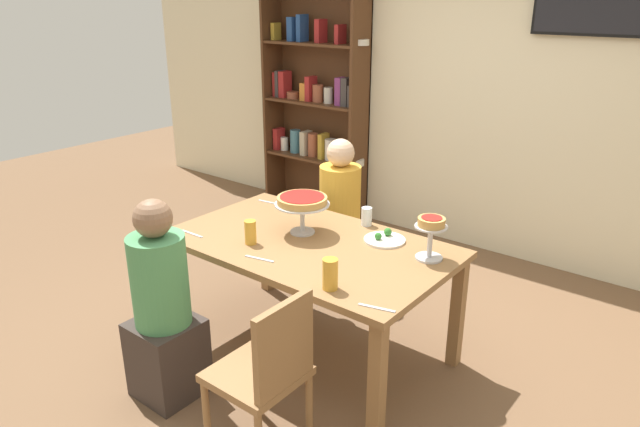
{
  "coord_description": "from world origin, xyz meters",
  "views": [
    {
      "loc": [
        1.99,
        -2.41,
        2.11
      ],
      "look_at": [
        0.0,
        0.1,
        0.89
      ],
      "focal_mm": 32.66,
      "sensor_mm": 36.0,
      "label": 1
    }
  ],
  "objects_px": {
    "bookshelf": "(316,102)",
    "chair_near_right": "(267,370)",
    "diner_near_left": "(163,315)",
    "personal_pizza_stand": "(431,230)",
    "cutlery_fork_far": "(269,202)",
    "cutlery_knife_near": "(260,259)",
    "beer_glass_amber_short": "(250,232)",
    "cutlery_knife_far": "(192,234)",
    "cutlery_fork_near": "(377,308)",
    "salad_plate_near_diner": "(304,206)",
    "dining_table": "(310,255)",
    "diner_far_left": "(340,226)",
    "deep_dish_pizza_stand": "(302,203)",
    "beer_glass_amber_tall": "(330,274)",
    "water_glass_clear_near": "(367,217)",
    "salad_plate_far_diner": "(384,239)"
  },
  "relations": [
    {
      "from": "chair_near_right",
      "to": "cutlery_fork_far",
      "type": "bearing_deg",
      "value": 42.43
    },
    {
      "from": "personal_pizza_stand",
      "to": "cutlery_fork_far",
      "type": "xyz_separation_m",
      "value": [
        -1.31,
        0.12,
        -0.17
      ]
    },
    {
      "from": "chair_near_right",
      "to": "beer_glass_amber_tall",
      "type": "bearing_deg",
      "value": -4.89
    },
    {
      "from": "cutlery_knife_far",
      "to": "salad_plate_far_diner",
      "type": "bearing_deg",
      "value": 32.56
    },
    {
      "from": "diner_near_left",
      "to": "water_glass_clear_near",
      "type": "bearing_deg",
      "value": -20.8
    },
    {
      "from": "personal_pizza_stand",
      "to": "cutlery_knife_far",
      "type": "height_order",
      "value": "personal_pizza_stand"
    },
    {
      "from": "beer_glass_amber_short",
      "to": "cutlery_knife_near",
      "type": "xyz_separation_m",
      "value": [
        0.19,
        -0.12,
        -0.07
      ]
    },
    {
      "from": "diner_far_left",
      "to": "water_glass_clear_near",
      "type": "relative_size",
      "value": 9.85
    },
    {
      "from": "chair_near_right",
      "to": "beer_glass_amber_short",
      "type": "bearing_deg",
      "value": 48.85
    },
    {
      "from": "salad_plate_far_diner",
      "to": "cutlery_fork_far",
      "type": "distance_m",
      "value": 0.99
    },
    {
      "from": "diner_near_left",
      "to": "salad_plate_near_diner",
      "type": "xyz_separation_m",
      "value": [
        -0.03,
        1.23,
        0.26
      ]
    },
    {
      "from": "bookshelf",
      "to": "salad_plate_far_diner",
      "type": "height_order",
      "value": "bookshelf"
    },
    {
      "from": "diner_near_left",
      "to": "beer_glass_amber_tall",
      "type": "bearing_deg",
      "value": -61.92
    },
    {
      "from": "salad_plate_near_diner",
      "to": "diner_near_left",
      "type": "bearing_deg",
      "value": -88.42
    },
    {
      "from": "diner_near_left",
      "to": "cutlery_fork_near",
      "type": "distance_m",
      "value": 1.19
    },
    {
      "from": "bookshelf",
      "to": "cutlery_fork_far",
      "type": "height_order",
      "value": "bookshelf"
    },
    {
      "from": "dining_table",
      "to": "salad_plate_near_diner",
      "type": "bearing_deg",
      "value": 132.72
    },
    {
      "from": "diner_near_left",
      "to": "chair_near_right",
      "type": "distance_m",
      "value": 0.76
    },
    {
      "from": "dining_table",
      "to": "diner_far_left",
      "type": "distance_m",
      "value": 0.91
    },
    {
      "from": "beer_glass_amber_tall",
      "to": "cutlery_knife_near",
      "type": "distance_m",
      "value": 0.52
    },
    {
      "from": "deep_dish_pizza_stand",
      "to": "cutlery_knife_far",
      "type": "distance_m",
      "value": 0.7
    },
    {
      "from": "water_glass_clear_near",
      "to": "cutlery_fork_near",
      "type": "relative_size",
      "value": 0.65
    },
    {
      "from": "bookshelf",
      "to": "diner_near_left",
      "type": "distance_m",
      "value": 3.13
    },
    {
      "from": "personal_pizza_stand",
      "to": "deep_dish_pizza_stand",
      "type": "bearing_deg",
      "value": -169.25
    },
    {
      "from": "cutlery_knife_near",
      "to": "beer_glass_amber_short",
      "type": "bearing_deg",
      "value": 134.54
    },
    {
      "from": "salad_plate_near_diner",
      "to": "cutlery_knife_far",
      "type": "relative_size",
      "value": 1.16
    },
    {
      "from": "dining_table",
      "to": "deep_dish_pizza_stand",
      "type": "bearing_deg",
      "value": 145.59
    },
    {
      "from": "salad_plate_far_diner",
      "to": "cutlery_knife_far",
      "type": "height_order",
      "value": "salad_plate_far_diner"
    },
    {
      "from": "deep_dish_pizza_stand",
      "to": "salad_plate_near_diner",
      "type": "bearing_deg",
      "value": 128.19
    },
    {
      "from": "cutlery_fork_far",
      "to": "cutlery_knife_far",
      "type": "bearing_deg",
      "value": 84.62
    },
    {
      "from": "personal_pizza_stand",
      "to": "diner_near_left",
      "type": "bearing_deg",
      "value": -134.3
    },
    {
      "from": "salad_plate_near_diner",
      "to": "cutlery_fork_far",
      "type": "distance_m",
      "value": 0.27
    },
    {
      "from": "bookshelf",
      "to": "chair_near_right",
      "type": "height_order",
      "value": "bookshelf"
    },
    {
      "from": "personal_pizza_stand",
      "to": "salad_plate_far_diner",
      "type": "height_order",
      "value": "personal_pizza_stand"
    },
    {
      "from": "cutlery_knife_far",
      "to": "personal_pizza_stand",
      "type": "bearing_deg",
      "value": 23.39
    },
    {
      "from": "bookshelf",
      "to": "personal_pizza_stand",
      "type": "distance_m",
      "value": 2.86
    },
    {
      "from": "beer_glass_amber_short",
      "to": "cutlery_fork_far",
      "type": "relative_size",
      "value": 0.79
    },
    {
      "from": "bookshelf",
      "to": "diner_far_left",
      "type": "distance_m",
      "value": 1.81
    },
    {
      "from": "water_glass_clear_near",
      "to": "cutlery_knife_far",
      "type": "distance_m",
      "value": 1.08
    },
    {
      "from": "salad_plate_far_diner",
      "to": "cutlery_knife_near",
      "type": "bearing_deg",
      "value": -122.01
    },
    {
      "from": "bookshelf",
      "to": "salad_plate_far_diner",
      "type": "xyz_separation_m",
      "value": [
        1.9,
        -1.72,
        -0.36
      ]
    },
    {
      "from": "salad_plate_far_diner",
      "to": "water_glass_clear_near",
      "type": "height_order",
      "value": "water_glass_clear_near"
    },
    {
      "from": "deep_dish_pizza_stand",
      "to": "salad_plate_near_diner",
      "type": "distance_m",
      "value": 0.46
    },
    {
      "from": "chair_near_right",
      "to": "diner_near_left",
      "type": "bearing_deg",
      "value": 89.93
    },
    {
      "from": "diner_near_left",
      "to": "beer_glass_amber_tall",
      "type": "relative_size",
      "value": 7.18
    },
    {
      "from": "beer_glass_amber_tall",
      "to": "beer_glass_amber_short",
      "type": "height_order",
      "value": "beer_glass_amber_tall"
    },
    {
      "from": "bookshelf",
      "to": "beer_glass_amber_tall",
      "type": "bearing_deg",
      "value": -50.01
    },
    {
      "from": "dining_table",
      "to": "chair_near_right",
      "type": "bearing_deg",
      "value": -63.24
    },
    {
      "from": "personal_pizza_stand",
      "to": "beer_glass_amber_short",
      "type": "height_order",
      "value": "personal_pizza_stand"
    },
    {
      "from": "deep_dish_pizza_stand",
      "to": "personal_pizza_stand",
      "type": "xyz_separation_m",
      "value": [
        0.78,
        0.15,
        -0.02
      ]
    }
  ]
}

